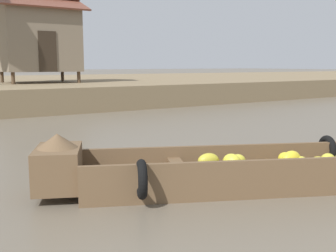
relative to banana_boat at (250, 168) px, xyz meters
The scene contains 3 objects.
ground_plane 5.03m from the banana_boat, 97.64° to the left, with size 300.00×300.00×0.00m, color #665B4C.
banana_boat is the anchor object (origin of this frame).
stilt_house_mid_right 15.79m from the banana_boat, 85.42° to the left, with size 4.09×3.27×4.05m.
Camera 1 is at (-3.59, 0.70, 1.82)m, focal length 43.61 mm.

